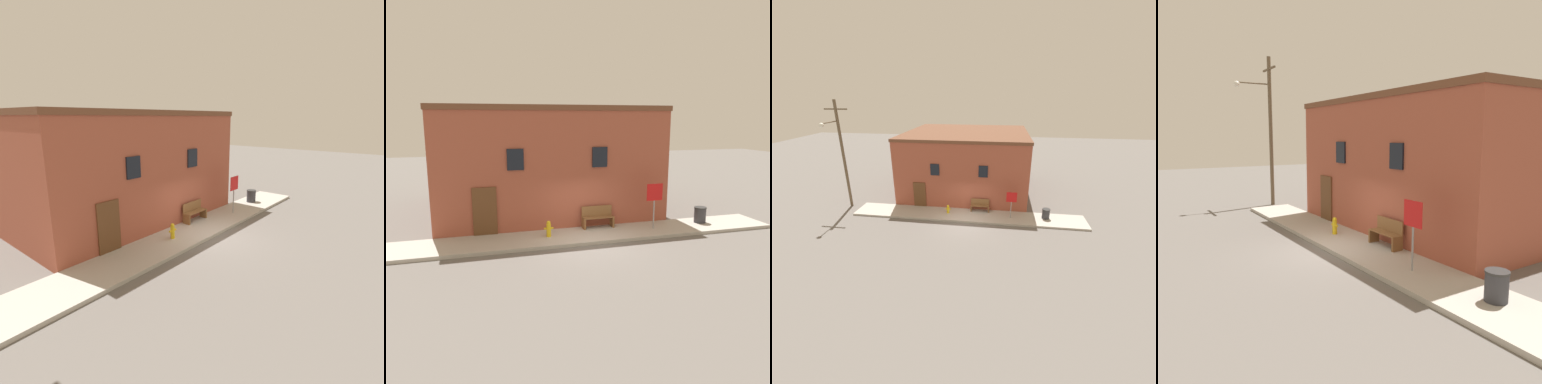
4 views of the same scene
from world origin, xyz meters
The scene contains 8 objects.
ground_plane centered at (0.00, 0.00, 0.00)m, with size 80.00×80.00×0.00m, color #66605B.
sidewalk centered at (0.00, 1.09, 0.07)m, with size 17.58×2.18×0.15m.
brick_building centered at (-0.80, 7.16, 2.80)m, with size 10.84×10.09×5.60m.
fire_hydrant centered at (-1.50, 1.15, 0.49)m, with size 0.40×0.19×0.68m.
stop_sign centered at (3.27, 1.01, 1.59)m, with size 0.76×0.06×2.05m.
bench centered at (0.92, 1.89, 0.62)m, with size 1.43×0.44×0.98m.
trash_bin centered at (5.87, 1.32, 0.52)m, with size 0.57×0.57×0.75m.
utility_pole centered at (-9.86, 1.52, 4.62)m, with size 1.80×2.12×8.46m.
Camera 3 is at (2.27, -16.51, 8.94)m, focal length 24.00 mm.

